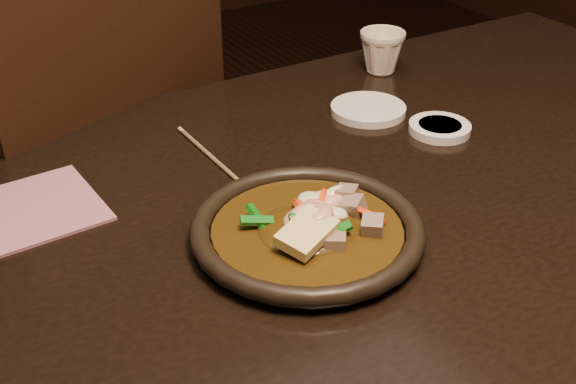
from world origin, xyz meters
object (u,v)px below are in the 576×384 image
table (347,259)px  chair (87,189)px  tea_cup (382,50)px  plate (307,231)px

table → chair: (-0.18, 0.57, -0.13)m
table → tea_cup: size_ratio=20.06×
plate → tea_cup: tea_cup is taller
chair → tea_cup: 0.59m
chair → tea_cup: chair is taller
plate → tea_cup: size_ratio=3.38×
chair → table: bearing=86.7°
chair → tea_cup: (0.49, -0.23, 0.25)m
chair → plate: 0.65m
plate → tea_cup: (0.39, 0.37, 0.03)m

